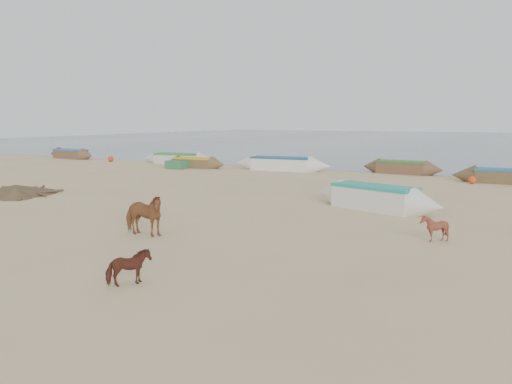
# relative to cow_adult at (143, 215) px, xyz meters

# --- Properties ---
(ground) EXTENTS (140.00, 140.00, 0.00)m
(ground) POSITION_rel_cow_adult_xyz_m (1.90, 0.03, -0.67)
(ground) COLOR tan
(ground) RESTS_ON ground
(sea) EXTENTS (160.00, 160.00, 0.00)m
(sea) POSITION_rel_cow_adult_xyz_m (1.90, 82.03, -0.66)
(sea) COLOR slate
(sea) RESTS_ON ground
(cow_adult) EXTENTS (1.62, 0.79, 1.34)m
(cow_adult) POSITION_rel_cow_adult_xyz_m (0.00, 0.00, 0.00)
(cow_adult) COLOR brown
(cow_adult) RESTS_ON ground
(calf_front) EXTENTS (0.79, 0.71, 0.83)m
(calf_front) POSITION_rel_cow_adult_xyz_m (8.23, 3.44, -0.26)
(calf_front) COLOR brown
(calf_front) RESTS_ON ground
(calf_right) EXTENTS (0.83, 0.92, 0.81)m
(calf_right) POSITION_rel_cow_adult_xyz_m (2.87, -3.88, -0.27)
(calf_right) COLOR #54251B
(calf_right) RESTS_ON ground
(near_canoe) EXTENTS (5.97, 3.03, 0.99)m
(near_canoe) POSITION_rel_cow_adult_xyz_m (5.27, 7.98, -0.18)
(near_canoe) COLOR silver
(near_canoe) RESTS_ON ground
(debris_pile) EXTENTS (5.01, 5.01, 0.44)m
(debris_pile) POSITION_rel_cow_adult_xyz_m (-11.57, 4.14, -0.45)
(debris_pile) COLOR brown
(debris_pile) RESTS_ON ground
(waterline_canoes) EXTENTS (50.10, 4.56, 0.97)m
(waterline_canoes) POSITION_rel_cow_adult_xyz_m (-4.49, 20.83, -0.24)
(waterline_canoes) COLOR brown
(waterline_canoes) RESTS_ON ground
(beach_clutter) EXTENTS (46.86, 4.55, 0.64)m
(beach_clutter) POSITION_rel_cow_adult_xyz_m (6.79, 19.99, -0.37)
(beach_clutter) COLOR #2F6941
(beach_clutter) RESTS_ON ground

